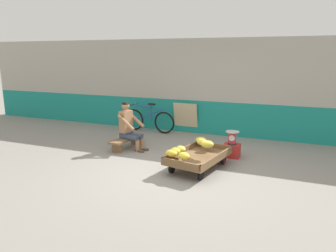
# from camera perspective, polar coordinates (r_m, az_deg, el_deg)

# --- Properties ---
(ground_plane) EXTENTS (80.00, 80.00, 0.00)m
(ground_plane) POSITION_cam_1_polar(r_m,az_deg,el_deg) (6.24, 0.32, -8.33)
(ground_plane) COLOR gray
(back_wall) EXTENTS (16.00, 0.30, 2.68)m
(back_wall) POSITION_cam_1_polar(r_m,az_deg,el_deg) (9.08, 8.26, 6.93)
(back_wall) COLOR #19847A
(back_wall) RESTS_ON ground
(banana_cart) EXTENTS (1.11, 1.58, 0.36)m
(banana_cart) POSITION_cam_1_polar(r_m,az_deg,el_deg) (6.38, 5.55, -5.61)
(banana_cart) COLOR brown
(banana_cart) RESTS_ON ground
(banana_pile) EXTENTS (0.85, 1.46, 0.26)m
(banana_pile) POSITION_cam_1_polar(r_m,az_deg,el_deg) (6.27, 4.57, -3.75)
(banana_pile) COLOR gold
(banana_pile) RESTS_ON banana_cart
(low_bench) EXTENTS (0.40, 1.12, 0.27)m
(low_bench) POSITION_cam_1_polar(r_m,az_deg,el_deg) (7.79, -7.48, -2.56)
(low_bench) COLOR brown
(low_bench) RESTS_ON ground
(vendor_seated) EXTENTS (0.72, 0.55, 1.14)m
(vendor_seated) POSITION_cam_1_polar(r_m,az_deg,el_deg) (7.65, -7.04, 0.00)
(vendor_seated) COLOR #9E704C
(vendor_seated) RESTS_ON ground
(plastic_crate) EXTENTS (0.36, 0.28, 0.30)m
(plastic_crate) POSITION_cam_1_polar(r_m,az_deg,el_deg) (7.22, 11.39, -4.37)
(plastic_crate) COLOR red
(plastic_crate) RESTS_ON ground
(weighing_scale) EXTENTS (0.30, 0.30, 0.29)m
(weighing_scale) POSITION_cam_1_polar(r_m,az_deg,el_deg) (7.13, 11.49, -2.04)
(weighing_scale) COLOR #28282D
(weighing_scale) RESTS_ON plastic_crate
(bicycle_near_left) EXTENTS (1.66, 0.48, 0.86)m
(bicycle_near_left) POSITION_cam_1_polar(r_m,az_deg,el_deg) (9.37, -3.50, 1.09)
(bicycle_near_left) COLOR black
(bicycle_near_left) RESTS_ON ground
(sign_board) EXTENTS (0.70, 0.23, 0.88)m
(sign_board) POSITION_cam_1_polar(r_m,az_deg,el_deg) (9.24, 3.19, 1.48)
(sign_board) COLOR #C6B289
(sign_board) RESTS_ON ground
(shopping_bag) EXTENTS (0.18, 0.12, 0.24)m
(shopping_bag) POSITION_cam_1_polar(r_m,az_deg,el_deg) (6.79, 9.55, -5.65)
(shopping_bag) COLOR #D13D4C
(shopping_bag) RESTS_ON ground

